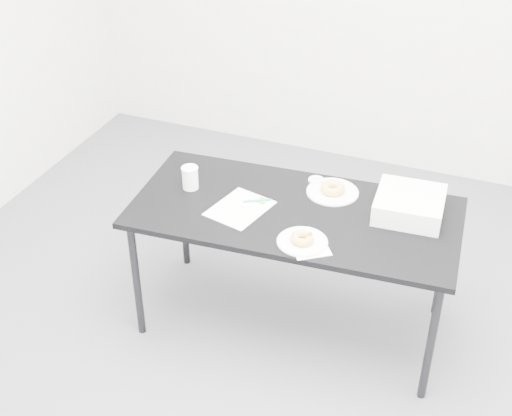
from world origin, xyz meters
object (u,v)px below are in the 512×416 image
(plate_near, at_px, (302,242))
(bakery_box, at_px, (409,205))
(table, at_px, (295,220))
(pen, at_px, (257,201))
(donut_near, at_px, (302,238))
(donut_far, at_px, (333,188))
(coffee_cup, at_px, (190,178))
(plate_far, at_px, (332,192))
(scorecard, at_px, (240,208))

(plate_near, height_order, bakery_box, bakery_box)
(table, xyz_separation_m, bakery_box, (0.50, 0.16, 0.10))
(pen, height_order, donut_near, donut_near)
(bakery_box, bearing_deg, table, -165.36)
(donut_near, xyz_separation_m, donut_far, (0.01, 0.44, 0.00))
(donut_near, distance_m, bakery_box, 0.55)
(coffee_cup, height_order, bakery_box, coffee_cup)
(donut_far, bearing_deg, plate_far, 0.00)
(plate_far, distance_m, donut_far, 0.02)
(scorecard, distance_m, coffee_cup, 0.31)
(donut_far, bearing_deg, table, -119.43)
(donut_near, xyz_separation_m, plate_far, (0.01, 0.44, -0.02))
(scorecard, height_order, donut_near, donut_near)
(plate_far, bearing_deg, scorecard, -141.35)
(plate_near, bearing_deg, plate_far, 88.98)
(plate_near, bearing_deg, bakery_box, 45.52)
(coffee_cup, bearing_deg, pen, 0.43)
(scorecard, relative_size, donut_far, 2.44)
(coffee_cup, bearing_deg, scorecard, -15.39)
(donut_near, bearing_deg, scorecard, 157.27)
(scorecard, relative_size, pen, 2.15)
(plate_near, relative_size, bakery_box, 0.73)
(donut_near, distance_m, coffee_cup, 0.69)
(plate_near, bearing_deg, pen, 142.38)
(table, distance_m, bakery_box, 0.54)
(donut_far, bearing_deg, scorecard, -141.35)
(scorecard, bearing_deg, pen, 70.58)
(donut_near, xyz_separation_m, bakery_box, (0.39, 0.39, 0.02))
(scorecard, xyz_separation_m, donut_near, (0.36, -0.15, 0.03))
(scorecard, distance_m, bakery_box, 0.79)
(scorecard, relative_size, plate_far, 1.15)
(table, bearing_deg, bakery_box, 14.47)
(plate_far, bearing_deg, coffee_cup, -162.26)
(plate_far, xyz_separation_m, bakery_box, (0.38, -0.05, 0.05))
(scorecard, xyz_separation_m, plate_near, (0.36, -0.15, 0.00))
(plate_far, bearing_deg, table, -119.43)
(pen, height_order, coffee_cup, coffee_cup)
(scorecard, bearing_deg, plate_far, 52.33)
(plate_near, xyz_separation_m, donut_near, (0.00, 0.00, 0.02))
(pen, relative_size, donut_near, 1.28)
(plate_far, xyz_separation_m, donut_far, (0.00, 0.00, 0.02))
(plate_near, height_order, plate_far, plate_near)
(coffee_cup, distance_m, bakery_box, 1.05)
(scorecard, xyz_separation_m, bakery_box, (0.74, 0.24, 0.05))
(donut_near, relative_size, bakery_box, 0.34)
(plate_far, bearing_deg, donut_far, 0.00)
(plate_near, distance_m, plate_far, 0.44)
(pen, height_order, donut_far, donut_far)
(scorecard, relative_size, coffee_cup, 2.51)
(donut_far, height_order, coffee_cup, coffee_cup)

